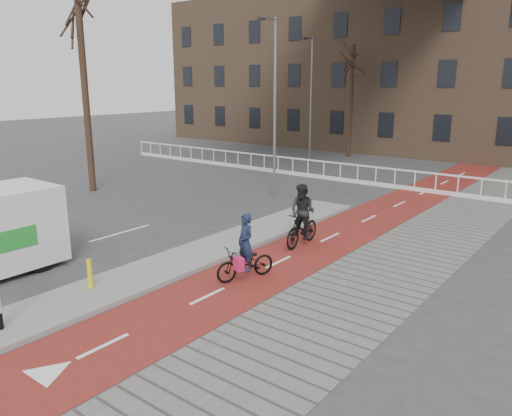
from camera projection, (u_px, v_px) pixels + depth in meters
The scene contains 13 objects.
ground at pixel (101, 308), 11.52m from camera, with size 120.00×120.00×0.00m, color #38383A.
bike_lane at pixel (357, 224), 18.30m from camera, with size 2.50×60.00×0.01m, color maroon.
sidewalk at pixel (433, 239), 16.63m from camera, with size 3.00×60.00×0.01m, color slate.
curb_island at pixel (200, 254), 14.99m from camera, with size 1.80×16.00×0.12m, color gray.
bollard at pixel (90, 274), 12.25m from camera, with size 0.12×0.12×0.75m, color yellow.
cyclist_near at pixel (245, 258), 13.07m from camera, with size 1.16×1.79×1.78m.
cyclist_far at pixel (302, 221), 15.75m from camera, with size 0.87×1.87×1.99m.
railing at pixel (308, 171), 27.45m from camera, with size 28.00×0.10×0.99m.
townhouse_row at pixel (445, 43), 35.92m from camera, with size 46.00×10.00×15.90m.
tree_left at pixel (85, 91), 22.89m from camera, with size 0.31×0.31×9.40m, color black.
tree_mid at pixel (351, 102), 34.28m from camera, with size 0.28×0.28×7.57m, color black.
streetlight_near at pixel (275, 111), 21.64m from camera, with size 0.12×0.12×7.70m, color slate.
streetlight_left at pixel (311, 99), 33.33m from camera, with size 0.12×0.12×7.92m, color slate.
Camera 1 is at (9.33, -6.18, 5.07)m, focal length 35.00 mm.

